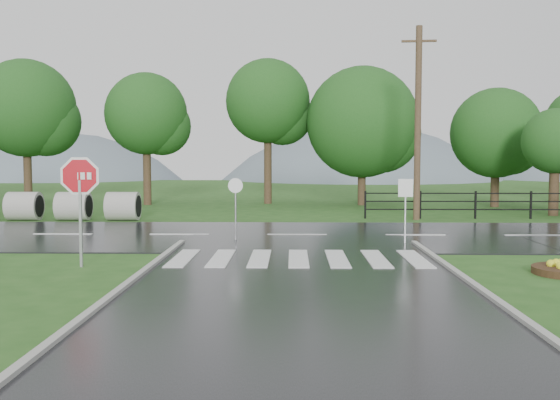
{
  "coord_description": "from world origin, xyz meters",
  "views": [
    {
      "loc": [
        -0.16,
        -10.98,
        2.69
      ],
      "look_at": [
        -0.5,
        6.0,
        1.5
      ],
      "focal_mm": 40.0,
      "sensor_mm": 36.0,
      "label": 1
    }
  ],
  "objects": [
    {
      "name": "hills",
      "position": [
        3.49,
        65.0,
        -15.54
      ],
      "size": [
        102.0,
        48.0,
        48.0
      ],
      "color": "slate",
      "rests_on": "ground"
    },
    {
      "name": "ground",
      "position": [
        0.0,
        0.0,
        0.0
      ],
      "size": [
        120.0,
        120.0,
        0.0
      ],
      "primitive_type": "plane",
      "color": "#26541C",
      "rests_on": "ground"
    },
    {
      "name": "fence_west",
      "position": [
        7.75,
        16.0,
        0.72
      ],
      "size": [
        9.58,
        0.08,
        1.2
      ],
      "color": "black",
      "rests_on": "ground"
    },
    {
      "name": "stop_sign",
      "position": [
        -5.29,
        3.94,
        1.98
      ],
      "size": [
        1.26,
        0.18,
        2.85
      ],
      "color": "#939399",
      "rests_on": "ground"
    },
    {
      "name": "entrance_tree_left",
      "position": [
        11.72,
        17.5,
        3.35
      ],
      "size": [
        2.95,
        2.95,
        4.86
      ],
      "color": "#3D2B1C",
      "rests_on": "ground"
    },
    {
      "name": "treeline",
      "position": [
        1.0,
        24.0,
        0.0
      ],
      "size": [
        83.2,
        5.2,
        10.0
      ],
      "color": "#184916",
      "rests_on": "ground"
    },
    {
      "name": "culvert_pipes",
      "position": [
        -11.49,
        15.0,
        0.6
      ],
      "size": [
        9.7,
        1.2,
        1.2
      ],
      "color": "#9E9B93",
      "rests_on": "ground"
    },
    {
      "name": "main_road",
      "position": [
        0.0,
        10.0,
        0.0
      ],
      "size": [
        90.0,
        8.0,
        0.04
      ],
      "primitive_type": "cube",
      "color": "black",
      "rests_on": "ground"
    },
    {
      "name": "reg_sign_round",
      "position": [
        -1.96,
        8.65,
        1.29
      ],
      "size": [
        0.47,
        0.08,
        2.0
      ],
      "color": "#939399",
      "rests_on": "ground"
    },
    {
      "name": "utility_pole_east",
      "position": [
        5.12,
        15.5,
        4.13
      ],
      "size": [
        1.45,
        0.27,
        8.13
      ],
      "color": "#473523",
      "rests_on": "ground"
    },
    {
      "name": "crosswalk",
      "position": [
        0.0,
        5.0,
        0.06
      ],
      "size": [
        6.5,
        2.8,
        0.02
      ],
      "color": "silver",
      "rests_on": "ground"
    },
    {
      "name": "reg_sign_small",
      "position": [
        3.29,
        8.02,
        1.43
      ],
      "size": [
        0.44,
        0.08,
        2.01
      ],
      "color": "#939399",
      "rests_on": "ground"
    }
  ]
}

